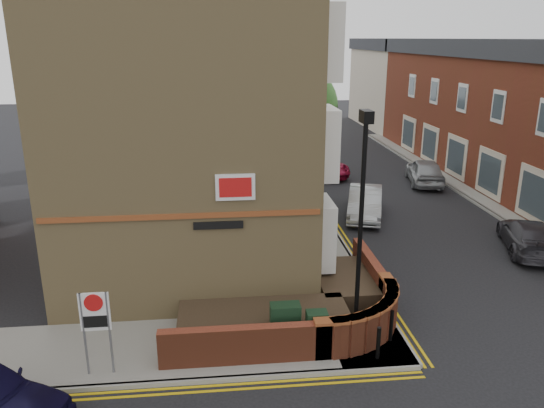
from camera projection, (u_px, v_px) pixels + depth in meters
The scene contains 27 objects.
ground at pixel (304, 376), 13.20m from camera, with size 120.00×120.00×0.00m, color black.
pavement_corner at pixel (166, 349), 14.26m from camera, with size 13.00×3.00×0.12m, color gray.
pavement_main at pixel (292, 193), 28.57m from camera, with size 2.00×32.00×0.12m, color gray.
pavement_far at pixel (516, 203), 26.82m from camera, with size 4.00×40.00×0.12m, color gray.
kerb_side at pixel (161, 383), 12.84m from camera, with size 13.00×0.15×0.12m, color gray.
kerb_main_near at pixel (311, 192), 28.67m from camera, with size 0.15×32.00×0.12m, color gray.
kerb_main_far at pixel (478, 204), 26.62m from camera, with size 0.15×40.00×0.12m, color gray.
yellow_lines_side at pixel (160, 392), 12.62m from camera, with size 13.00×0.28×0.01m, color gold.
yellow_lines_main at pixel (315, 193), 28.71m from camera, with size 0.28×32.00×0.01m, color gold.
corner_building at pixel (190, 92), 18.64m from camera, with size 8.95×10.40×13.60m.
garden_wall at pixel (290, 325), 15.58m from camera, with size 6.80×6.00×1.20m, color brown, non-canonical shape.
lamppost at pixel (360, 232), 13.50m from camera, with size 0.25×0.50×6.30m.
utility_cabinet_large at pixel (285, 325), 14.19m from camera, with size 0.80×0.45×1.20m, color #15311B.
utility_cabinet_small at pixel (317, 330), 14.00m from camera, with size 0.55×0.40×1.10m, color #15311B.
bollard_near at pixel (378, 343), 13.61m from camera, with size 0.11×0.11×0.90m, color black.
bollard_far at pixel (391, 326), 14.43m from camera, with size 0.11×0.11×0.90m, color black.
zone_sign at pixel (95, 318), 12.68m from camera, with size 0.72×0.07×2.20m.
far_terrace at pixel (512, 113), 29.57m from camera, with size 5.40×30.40×8.00m.
far_terrace_cream at pixel (392, 83), 49.49m from camera, with size 5.40×12.40×8.00m.
tree_near at pixel (299, 111), 25.32m from camera, with size 3.64×3.65×6.70m.
tree_mid at pixel (280, 86), 32.76m from camera, with size 4.03×4.03×7.42m.
tree_far at pixel (267, 81), 40.43m from camera, with size 3.81×3.81×7.00m.
traffic_light_assembly at pixel (280, 118), 36.33m from camera, with size 0.20×0.16×4.20m.
silver_car_near at pixel (365, 203), 24.74m from camera, with size 1.49×4.26×1.40m, color #A7ABAE.
red_car_main at pixel (321, 164), 32.41m from camera, with size 2.19×4.76×1.32m, color maroon.
grey_car_far at pixel (529, 236), 20.80m from camera, with size 1.75×4.32×1.25m, color #333238.
silver_car_far at pixel (425, 171), 30.39m from camera, with size 1.75×4.36×1.49m, color #919598.
Camera 1 is at (-1.97, -11.16, 8.06)m, focal length 35.00 mm.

